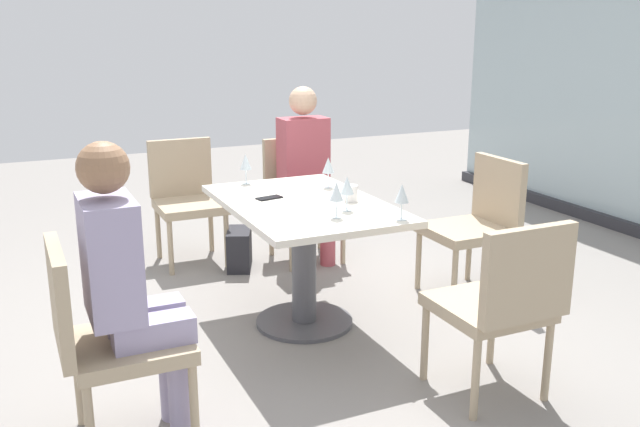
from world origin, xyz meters
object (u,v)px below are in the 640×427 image
wine_glass_0 (328,166)px  wine_glass_3 (402,194)px  wine_glass_4 (347,186)px  cell_phone_on_table (269,198)px  dining_table_main (304,235)px  wine_glass_2 (336,192)px  chair_side_end (186,193)px  chair_far_left (301,191)px  chair_front_right (104,332)px  chair_far_right (502,299)px  chair_near_window (478,218)px  handbag_0 (239,249)px  coffee_cup (351,193)px  person_far_left (307,166)px  wine_glass_1 (246,163)px  person_front_right (128,280)px

wine_glass_0 → wine_glass_3: (0.80, 0.03, 0.00)m
wine_glass_0 → wine_glass_4: (0.53, -0.14, 0.00)m
cell_phone_on_table → dining_table_main: bearing=34.7°
wine_glass_2 → chair_side_end: bearing=-169.5°
chair_far_left → cell_phone_on_table: 1.20m
chair_far_left → wine_glass_3: wine_glass_3 is taller
dining_table_main → wine_glass_4: wine_glass_4 is taller
chair_front_right → chair_far_right: 1.71m
dining_table_main → chair_side_end: bearing=-167.6°
chair_near_window → handbag_0: 1.67m
chair_front_right → chair_near_window: size_ratio=1.00×
chair_front_right → cell_phone_on_table: (-0.91, 1.05, 0.24)m
wine_glass_0 → wine_glass_2: (0.63, -0.25, 0.00)m
chair_front_right → wine_glass_0: size_ratio=4.70×
coffee_cup → cell_phone_on_table: coffee_cup is taller
chair_side_end → coffee_cup: bearing=20.1°
dining_table_main → chair_far_left: chair_far_left is taller
person_far_left → coffee_cup: (1.14, -0.23, 0.08)m
wine_glass_0 → coffee_cup: wine_glass_0 is taller
coffee_cup → dining_table_main: bearing=-112.0°
dining_table_main → chair_far_right: (1.15, 0.47, -0.04)m
dining_table_main → wine_glass_1: size_ratio=6.79×
wine_glass_2 → chair_far_right: bearing=30.3°
wine_glass_3 → handbag_0: bearing=-168.1°
chair_front_right → wine_glass_3: size_ratio=4.70×
dining_table_main → wine_glass_1: 0.66m
person_far_left → cell_phone_on_table: 1.09m
chair_near_window → coffee_cup: (0.10, -0.95, 0.28)m
chair_side_end → wine_glass_2: 1.87m
wine_glass_1 → wine_glass_3: bearing=21.9°
chair_far_right → wine_glass_3: size_ratio=4.70×
chair_far_left → person_front_right: (1.91, -1.56, 0.20)m
chair_far_left → chair_side_end: 0.83m
chair_front_right → person_front_right: person_front_right is taller
dining_table_main → person_front_right: size_ratio=1.00×
chair_far_right → person_far_left: bearing=180.0°
dining_table_main → chair_far_right: 1.24m
person_front_right → dining_table_main: bearing=125.2°
dining_table_main → chair_far_left: (-1.15, 0.47, -0.04)m
chair_near_window → handbag_0: size_ratio=2.90×
wine_glass_3 → person_far_left: bearing=173.8°
coffee_cup → wine_glass_0: bearing=175.4°
wine_glass_4 → wine_glass_2: bearing=-47.1°
wine_glass_0 → cell_phone_on_table: wine_glass_0 is taller
person_far_left → wine_glass_2: person_far_left is taller
chair_far_left → wine_glass_1: wine_glass_1 is taller
cell_phone_on_table → wine_glass_1: bearing=168.2°
chair_near_window → coffee_cup: bearing=-84.1°
wine_glass_2 → chair_near_window: bearing=107.7°
wine_glass_2 → wine_glass_4: 0.15m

